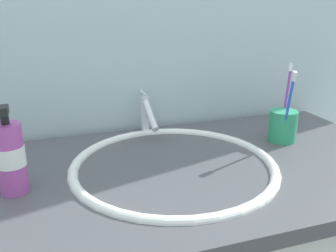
{
  "coord_description": "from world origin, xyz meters",
  "views": [
    {
      "loc": [
        -0.26,
        -0.72,
        1.24
      ],
      "look_at": [
        -0.0,
        0.04,
        0.97
      ],
      "focal_mm": 39.0,
      "sensor_mm": 36.0,
      "label": 1
    }
  ],
  "objects": [
    {
      "name": "faucet",
      "position": [
        -0.0,
        0.25,
        0.94
      ],
      "size": [
        0.02,
        0.15,
        0.12
      ],
      "color": "silver",
      "rests_on": "sink_basin"
    },
    {
      "name": "toothbrush_purple",
      "position": [
        0.37,
        0.11,
        1.0
      ],
      "size": [
        0.04,
        0.04,
        0.2
      ],
      "color": "purple",
      "rests_on": "toothbrush_cup"
    },
    {
      "name": "sink_basin",
      "position": [
        -0.0,
        0.01,
        0.84
      ],
      "size": [
        0.49,
        0.49,
        0.1
      ],
      "color": "white",
      "rests_on": "vanity_counter"
    },
    {
      "name": "soap_dispenser",
      "position": [
        -0.35,
        -0.0,
        0.95
      ],
      "size": [
        0.06,
        0.06,
        0.18
      ],
      "color": "#B24CA5",
      "rests_on": "vanity_counter"
    },
    {
      "name": "tiled_wall_back",
      "position": [
        0.0,
        0.33,
        1.2
      ],
      "size": [
        2.38,
        0.04,
        2.4
      ],
      "primitive_type": "cube",
      "color": "silver",
      "rests_on": "ground"
    },
    {
      "name": "toothbrush_cup",
      "position": [
        0.34,
        0.07,
        0.92
      ],
      "size": [
        0.07,
        0.07,
        0.09
      ],
      "primitive_type": "cylinder",
      "color": "#2D9966",
      "rests_on": "vanity_counter"
    },
    {
      "name": "toothbrush_blue",
      "position": [
        0.32,
        0.03,
        1.0
      ],
      "size": [
        0.02,
        0.05,
        0.2
      ],
      "color": "blue",
      "rests_on": "toothbrush_cup"
    }
  ]
}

